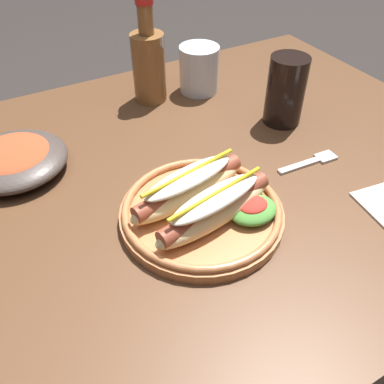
% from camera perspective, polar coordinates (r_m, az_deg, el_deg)
% --- Properties ---
extents(ground_plane, '(8.00, 8.00, 0.00)m').
position_cam_1_polar(ground_plane, '(1.31, -2.10, -23.96)').
color(ground_plane, '#2D2826').
extents(dining_table, '(1.22, 0.84, 0.74)m').
position_cam_1_polar(dining_table, '(0.78, -3.23, -4.22)').
color(dining_table, '#51331E').
rests_on(dining_table, ground_plane).
extents(hot_dog_plate, '(0.25, 0.25, 0.08)m').
position_cam_1_polar(hot_dog_plate, '(0.62, 1.64, -1.88)').
color(hot_dog_plate, '#B77042').
rests_on(hot_dog_plate, dining_table).
extents(fork, '(0.12, 0.03, 0.00)m').
position_cam_1_polar(fork, '(0.77, 16.24, 4.08)').
color(fork, silver).
rests_on(fork, dining_table).
extents(soda_cup, '(0.08, 0.08, 0.14)m').
position_cam_1_polar(soda_cup, '(0.85, 12.81, 13.49)').
color(soda_cup, black).
rests_on(soda_cup, dining_table).
extents(water_cup, '(0.09, 0.09, 0.10)m').
position_cam_1_polar(water_cup, '(0.95, 0.98, 16.62)').
color(water_cup, silver).
rests_on(water_cup, dining_table).
extents(glass_bottle, '(0.07, 0.07, 0.21)m').
position_cam_1_polar(glass_bottle, '(0.91, -6.02, 17.26)').
color(glass_bottle, brown).
rests_on(glass_bottle, dining_table).
extents(side_bowl, '(0.18, 0.18, 0.05)m').
position_cam_1_polar(side_bowl, '(0.78, -23.41, 4.24)').
color(side_bowl, '#423833').
rests_on(side_bowl, dining_table).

